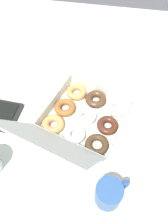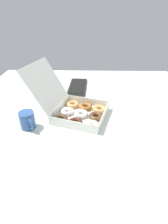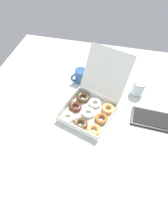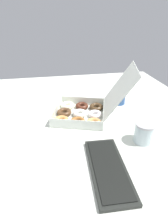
% 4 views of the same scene
% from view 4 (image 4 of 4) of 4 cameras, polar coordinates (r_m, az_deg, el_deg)
% --- Properties ---
extents(ground_plane, '(1.80, 1.80, 0.02)m').
position_cam_4_polar(ground_plane, '(1.11, -2.43, -3.16)').
color(ground_plane, silver).
extents(donut_box, '(0.44, 0.55, 0.33)m').
position_cam_4_polar(donut_box, '(1.13, -0.15, 0.36)').
color(donut_box, white).
rests_on(donut_box, ground_plane).
extents(keyboard, '(0.37, 0.17, 0.02)m').
position_cam_4_polar(keyboard, '(0.79, 7.85, -17.71)').
color(keyboard, black).
rests_on(keyboard, ground_plane).
extents(coffee_mug, '(0.12, 0.10, 0.10)m').
position_cam_4_polar(coffee_mug, '(1.32, 11.27, 5.00)').
color(coffee_mug, '#2F5490').
rests_on(coffee_mug, ground_plane).
extents(glass_jar, '(0.10, 0.10, 0.11)m').
position_cam_4_polar(glass_jar, '(0.95, 18.91, -6.37)').
color(glass_jar, silver).
rests_on(glass_jar, ground_plane).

